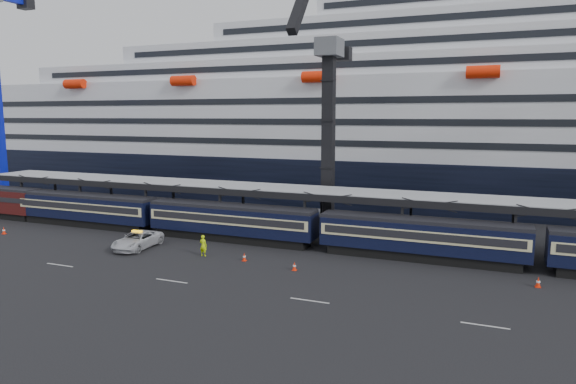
# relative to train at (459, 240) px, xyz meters

# --- Properties ---
(ground) EXTENTS (260.00, 260.00, 0.00)m
(ground) POSITION_rel_train_xyz_m (4.65, -10.00, -2.20)
(ground) COLOR black
(ground) RESTS_ON ground
(train) EXTENTS (133.05, 3.00, 4.05)m
(train) POSITION_rel_train_xyz_m (0.00, 0.00, 0.00)
(train) COLOR black
(train) RESTS_ON ground
(canopy) EXTENTS (130.00, 6.25, 5.53)m
(canopy) POSITION_rel_train_xyz_m (4.65, 4.00, 3.05)
(canopy) COLOR #9EA0A6
(canopy) RESTS_ON ground
(cruise_ship) EXTENTS (214.09, 28.84, 34.00)m
(cruise_ship) POSITION_rel_train_xyz_m (3.57, 35.99, 10.14)
(cruise_ship) COLOR black
(cruise_ship) RESTS_ON ground
(crane_dark_near) EXTENTS (4.50, 17.75, 35.08)m
(crane_dark_near) POSITION_rel_train_xyz_m (-15.35, 8.59, 9.73)
(crane_dark_near) COLOR #515459
(crane_dark_near) RESTS_ON ground
(pickup_truck) EXTENTS (3.16, 6.28, 1.71)m
(pickup_truck) POSITION_rel_train_xyz_m (-30.65, -6.50, -1.35)
(pickup_truck) COLOR silver
(pickup_truck) RESTS_ON ground
(worker) EXTENTS (0.77, 0.52, 2.07)m
(worker) POSITION_rel_train_xyz_m (-22.90, -6.49, -1.17)
(worker) COLOR #D3FF0D
(worker) RESTS_ON ground
(traffic_cone_a) EXTENTS (0.42, 0.42, 0.84)m
(traffic_cone_a) POSITION_rel_train_xyz_m (-48.90, -7.04, -1.79)
(traffic_cone_a) COLOR #FF2708
(traffic_cone_a) RESTS_ON ground
(traffic_cone_b) EXTENTS (0.39, 0.39, 0.79)m
(traffic_cone_b) POSITION_rel_train_xyz_m (-18.49, -6.50, -1.81)
(traffic_cone_b) COLOR #FF2708
(traffic_cone_b) RESTS_ON ground
(traffic_cone_c) EXTENTS (0.39, 0.39, 0.78)m
(traffic_cone_c) POSITION_rel_train_xyz_m (-13.09, -7.50, -1.81)
(traffic_cone_c) COLOR #FF2708
(traffic_cone_c) RESTS_ON ground
(traffic_cone_e) EXTENTS (0.42, 0.42, 0.84)m
(traffic_cone_e) POSITION_rel_train_xyz_m (6.34, -4.41, -1.79)
(traffic_cone_e) COLOR #FF2708
(traffic_cone_e) RESTS_ON ground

